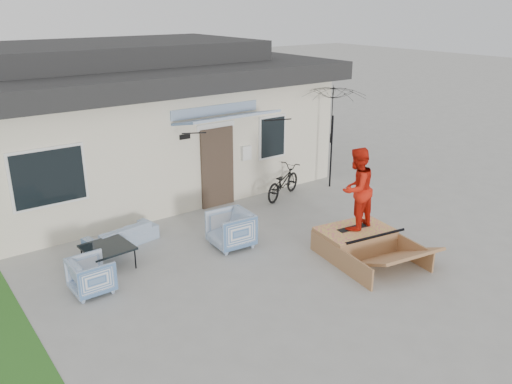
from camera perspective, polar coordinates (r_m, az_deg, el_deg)
ground at (r=10.29m, az=4.64°, el=-9.94°), size 90.00×90.00×0.00m
house at (r=16.15m, az=-14.10°, el=7.98°), size 10.80×8.49×4.10m
loveseat at (r=12.07m, az=-14.38°, el=-4.18°), size 1.67×0.73×0.63m
armchair_left at (r=10.32m, az=-17.37°, el=-8.42°), size 0.69×0.73×0.74m
armchair_right at (r=11.60m, az=-2.75°, el=-3.87°), size 0.86×0.91×0.88m
coffee_table at (r=11.22m, az=-15.66°, el=-6.71°), size 0.97×0.97×0.45m
bicycle at (r=14.48m, az=2.92°, el=1.45°), size 1.76×1.19×1.07m
patio_umbrella at (r=15.15m, az=8.25°, el=6.87°), size 1.94×1.81×2.20m
skate_ramp at (r=11.63m, az=10.58°, el=-5.12°), size 1.82×2.25×0.51m
skateboard at (r=11.56m, az=10.51°, el=-3.77°), size 0.80×0.28×0.05m
skater at (r=11.23m, az=10.80°, el=0.48°), size 0.97×0.81×1.77m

